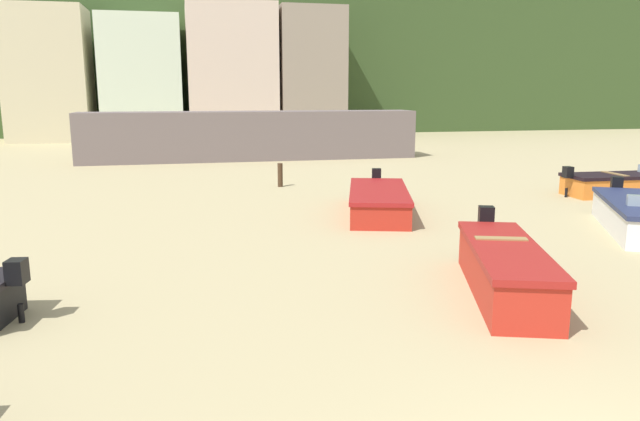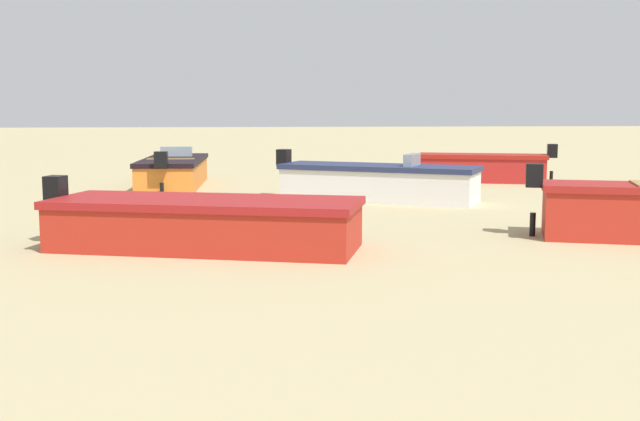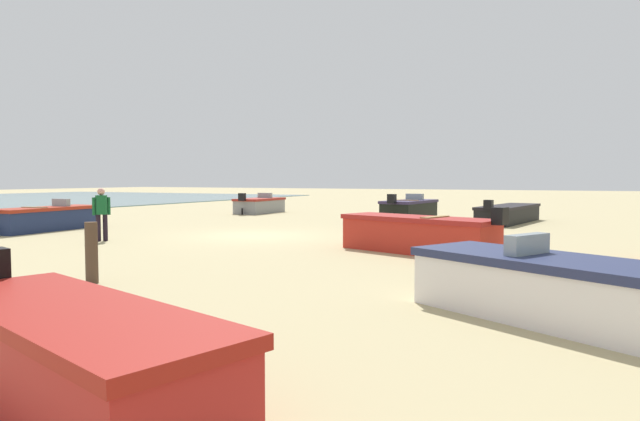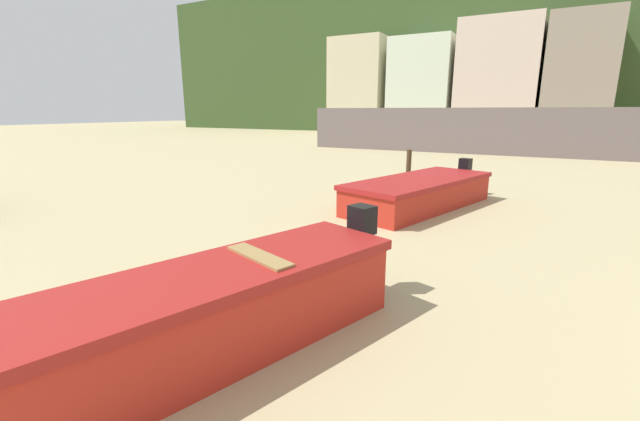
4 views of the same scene
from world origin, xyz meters
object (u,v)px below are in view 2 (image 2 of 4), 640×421
at_px(boat_red_6, 205,223).
at_px(boat_orange_7, 174,172).
at_px(boat_white_9, 378,182).
at_px(boat_red_3, 483,168).

relative_size(boat_red_6, boat_orange_7, 1.03).
bearing_deg(boat_white_9, boat_orange_7, -100.50).
bearing_deg(boat_red_6, boat_orange_7, -156.21).
bearing_deg(boat_orange_7, boat_red_6, -80.47).
bearing_deg(boat_red_6, boat_red_3, 160.01).
bearing_deg(boat_red_3, boat_red_6, 160.41).
xyz_separation_m(boat_red_6, boat_white_9, (6.04, -3.82, 0.04)).
distance_m(boat_red_6, boat_white_9, 7.15).
bearing_deg(boat_white_9, boat_red_6, -4.56).
height_order(boat_red_6, boat_white_9, boat_white_9).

